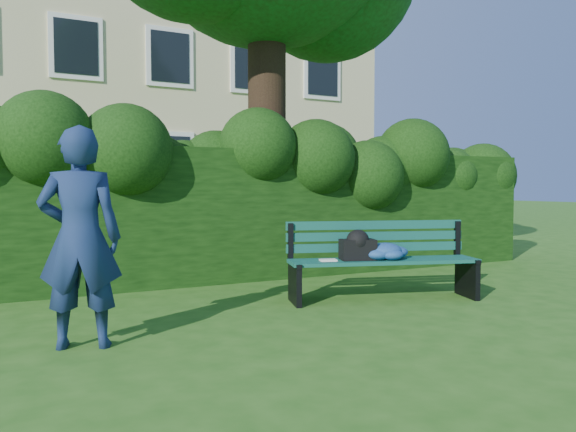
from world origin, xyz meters
TOP-DOWN VIEW (x-y plane):
  - ground at (0.00, 0.00)m, footprint 80.00×80.00m
  - apartment_building at (-0.00, 13.99)m, footprint 16.00×8.08m
  - hedge at (0.00, 2.20)m, footprint 10.00×1.00m
  - park_bench at (0.85, -0.02)m, footprint 2.22×1.15m
  - man_reading at (-2.43, -0.49)m, footprint 0.74×0.59m

SIDE VIEW (x-z plane):
  - ground at x=0.00m, z-range 0.00..0.00m
  - park_bench at x=0.85m, z-range 0.05..0.94m
  - man_reading at x=-2.43m, z-range 0.00..1.77m
  - hedge at x=0.00m, z-range 0.00..1.80m
  - apartment_building at x=0.00m, z-range 0.00..12.00m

